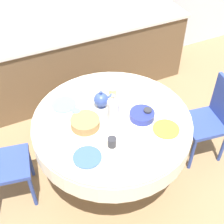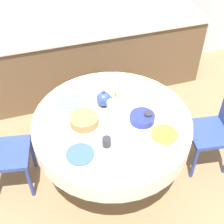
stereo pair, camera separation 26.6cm
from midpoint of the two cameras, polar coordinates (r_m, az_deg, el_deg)
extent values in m
plane|color=#8E704C|center=(3.30, 2.35, -11.03)|extent=(12.00, 12.00, 0.00)
cube|color=brown|center=(4.01, -4.39, 9.04)|extent=(3.20, 0.60, 0.88)
cube|color=beige|center=(3.77, -4.77, 14.85)|extent=(3.24, 0.64, 0.04)
cylinder|color=brown|center=(3.28, 2.36, -10.83)|extent=(0.44, 0.44, 0.04)
cylinder|color=brown|center=(3.06, 2.51, -7.70)|extent=(0.11, 0.11, 0.52)
cylinder|color=silver|center=(2.80, 2.72, -3.13)|extent=(1.41, 1.41, 0.18)
cylinder|color=silver|center=(2.72, 2.79, -1.59)|extent=(1.40, 1.40, 0.03)
cube|color=#2D428E|center=(3.24, 19.66, -3.67)|extent=(0.46, 0.46, 0.04)
cylinder|color=#2D428E|center=(3.24, 17.13, -9.12)|extent=(0.04, 0.04, 0.42)
cylinder|color=#2D428E|center=(3.44, 14.99, -4.60)|extent=(0.04, 0.04, 0.42)
cylinder|color=#2D428E|center=(3.58, 20.24, -3.81)|extent=(0.04, 0.04, 0.42)
cube|color=#2D428E|center=(3.00, -16.19, -7.43)|extent=(0.47, 0.47, 0.04)
cylinder|color=#2D428E|center=(3.25, -12.06, -7.45)|extent=(0.04, 0.04, 0.42)
cylinder|color=#2D428E|center=(3.04, -12.31, -12.56)|extent=(0.04, 0.04, 0.42)
cylinder|color=#3856AD|center=(2.43, -2.72, -7.89)|extent=(0.23, 0.23, 0.01)
cylinder|color=#28282D|center=(2.47, 2.10, -5.65)|extent=(0.07, 0.07, 0.08)
cylinder|color=yellow|center=(2.63, 12.43, -4.15)|extent=(0.23, 0.23, 0.01)
cylinder|color=#28282D|center=(2.71, 9.39, -0.93)|extent=(0.07, 0.07, 0.08)
cylinder|color=#60BCB7|center=(2.89, -5.51, 2.00)|extent=(0.23, 0.23, 0.01)
cylinder|color=#5BA39E|center=(2.73, -3.58, 0.16)|extent=(0.07, 0.07, 0.08)
cylinder|color=white|center=(3.03, 7.32, 4.03)|extent=(0.23, 0.23, 0.01)
cylinder|color=#DBB766|center=(2.92, 3.55, 3.42)|extent=(0.07, 0.07, 0.08)
cylinder|color=#B2B2B7|center=(2.62, 3.09, -0.07)|extent=(0.10, 0.10, 0.22)
cone|color=#B2B2B7|center=(2.53, 3.20, 2.13)|extent=(0.09, 0.09, 0.05)
sphere|color=#B2B2B7|center=(2.51, 3.23, 2.83)|extent=(0.03, 0.03, 0.03)
cylinder|color=#33478E|center=(2.84, 1.18, 1.21)|extent=(0.07, 0.07, 0.01)
sphere|color=#33478E|center=(2.79, 1.20, 2.34)|extent=(0.14, 0.14, 0.14)
cylinder|color=#33478E|center=(2.80, 2.75, 2.76)|extent=(0.08, 0.02, 0.05)
sphere|color=#33478E|center=(2.74, 1.23, 3.65)|extent=(0.03, 0.03, 0.03)
cylinder|color=olive|center=(2.64, -2.25, -1.65)|extent=(0.25, 0.25, 0.08)
cylinder|color=navy|center=(2.70, 8.36, -1.22)|extent=(0.22, 0.22, 0.06)
camera|label=1|loc=(0.13, -87.13, 2.66)|focal=50.00mm
camera|label=2|loc=(0.13, 92.87, -2.66)|focal=50.00mm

